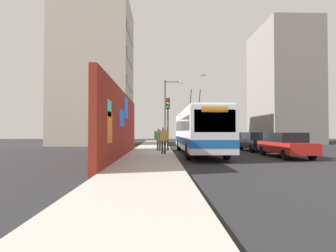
# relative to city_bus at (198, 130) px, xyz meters

# --- Properties ---
(ground_plane) EXTENTS (80.00, 80.00, 0.00)m
(ground_plane) POSITION_rel_city_bus_xyz_m (1.20, 1.80, -1.75)
(ground_plane) COLOR #232326
(sidewalk_slab) EXTENTS (48.00, 3.20, 0.15)m
(sidewalk_slab) POSITION_rel_city_bus_xyz_m (1.20, 3.40, -1.67)
(sidewalk_slab) COLOR #ADA8A0
(sidewalk_slab) RESTS_ON ground_plane
(graffiti_wall) EXTENTS (13.91, 0.32, 4.09)m
(graffiti_wall) POSITION_rel_city_bus_xyz_m (-2.85, 5.15, 0.30)
(graffiti_wall) COLOR maroon
(graffiti_wall) RESTS_ON ground_plane
(building_far_left) EXTENTS (8.77, 8.94, 17.70)m
(building_far_left) POSITION_rel_city_bus_xyz_m (14.42, 11.00, 7.10)
(building_far_left) COLOR #B2A899
(building_far_left) RESTS_ON ground_plane
(building_far_right) EXTENTS (10.60, 6.99, 16.83)m
(building_far_right) POSITION_rel_city_bus_xyz_m (19.04, -15.20, 6.67)
(building_far_right) COLOR gray
(building_far_right) RESTS_ON ground_plane
(city_bus) EXTENTS (11.81, 2.52, 4.92)m
(city_bus) POSITION_rel_city_bus_xyz_m (0.00, 0.00, 0.00)
(city_bus) COLOR silver
(city_bus) RESTS_ON ground_plane
(parked_car_red) EXTENTS (4.85, 1.83, 1.58)m
(parked_car_red) POSITION_rel_city_bus_xyz_m (-2.50, -5.20, -0.91)
(parked_car_red) COLOR #B21E19
(parked_car_red) RESTS_ON ground_plane
(parked_car_black) EXTENTS (4.22, 1.77, 1.58)m
(parked_car_black) POSITION_rel_city_bus_xyz_m (2.83, -5.20, -0.92)
(parked_car_black) COLOR black
(parked_car_black) RESTS_ON ground_plane
(parked_car_navy) EXTENTS (4.87, 1.84, 1.58)m
(parked_car_navy) POSITION_rel_city_bus_xyz_m (8.83, -5.20, -0.91)
(parked_car_navy) COLOR navy
(parked_car_navy) RESTS_ON ground_plane
(parked_car_dark_gray) EXTENTS (4.94, 1.74, 1.58)m
(parked_car_dark_gray) POSITION_rel_city_bus_xyz_m (14.06, -5.20, -0.91)
(parked_car_dark_gray) COLOR #38383D
(parked_car_dark_gray) RESTS_ON ground_plane
(pedestrian_midblock) EXTENTS (0.23, 0.70, 1.75)m
(pedestrian_midblock) POSITION_rel_city_bus_xyz_m (1.78, 2.85, -0.56)
(pedestrian_midblock) COLOR #2D3F59
(pedestrian_midblock) RESTS_ON sidewalk_slab
(pedestrian_at_curb) EXTENTS (0.24, 0.71, 1.79)m
(pedestrian_at_curb) POSITION_rel_city_bus_xyz_m (-1.21, 2.52, -0.53)
(pedestrian_at_curb) COLOR #3F3326
(pedestrian_at_curb) RESTS_ON sidewalk_slab
(traffic_light) EXTENTS (0.49, 0.28, 4.12)m
(traffic_light) POSITION_rel_city_bus_xyz_m (1.39, 2.15, 1.18)
(traffic_light) COLOR #2D382D
(traffic_light) RESTS_ON sidewalk_slab
(street_lamp) EXTENTS (0.44, 1.89, 6.76)m
(street_lamp) POSITION_rel_city_bus_xyz_m (7.94, 2.04, 2.29)
(street_lamp) COLOR #4C4C51
(street_lamp) RESTS_ON sidewalk_slab
(flying_pigeons) EXTENTS (0.32, 0.53, 0.17)m
(flying_pigeons) POSITION_rel_city_bus_xyz_m (2.26, -0.77, 4.46)
(flying_pigeons) COLOR gray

